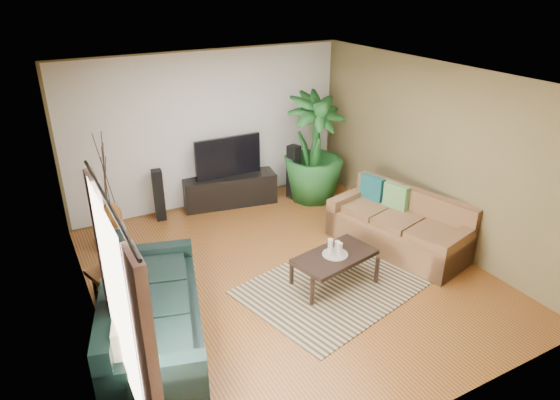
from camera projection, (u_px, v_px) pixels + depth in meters
floor at (287, 274)px, 6.96m from camera, size 5.50×5.50×0.00m
ceiling at (288, 78)px, 5.83m from camera, size 5.50×5.50×0.00m
wall_back at (209, 130)px, 8.59m from camera, size 5.00×0.00×5.00m
wall_front at (447, 296)px, 4.20m from camera, size 5.00×0.00×5.00m
wall_left at (83, 228)px, 5.31m from camera, size 0.00×5.50×5.50m
wall_right at (432, 154)px, 7.48m from camera, size 0.00×5.50×5.50m
backwall_panel at (209, 130)px, 8.58m from camera, size 4.90×0.00×4.90m
window_pane at (117, 304)px, 4.02m from camera, size 0.00×1.80×1.80m
curtain_near at (152, 387)px, 3.54m from camera, size 0.08×0.35×2.20m
curtain_far at (109, 282)px, 4.74m from camera, size 0.08×0.35×2.20m
curtain_rod at (107, 201)px, 3.66m from camera, size 0.03×1.90×0.03m
sofa_left at (153, 307)px, 5.57m from camera, size 1.61×2.54×0.85m
sofa_right at (399, 222)px, 7.45m from camera, size 1.43×2.24×0.85m
area_rug at (336, 284)px, 6.70m from camera, size 2.76×2.24×0.01m
coffee_table at (334, 269)px, 6.64m from camera, size 1.20×0.81×0.45m
candle_tray at (335, 254)px, 6.54m from camera, size 0.34×0.34×0.01m
candle_tall at (330, 247)px, 6.49m from camera, size 0.07×0.07×0.22m
candle_mid at (340, 249)px, 6.49m from camera, size 0.07×0.07×0.17m
candle_short at (337, 246)px, 6.59m from camera, size 0.07×0.07×0.14m
tv_stand at (230, 190)px, 8.93m from camera, size 1.70×0.77×0.55m
television at (228, 157)px, 8.67m from camera, size 1.20×0.07×0.71m
speaker_left at (159, 195)px, 8.31m from camera, size 0.18×0.20×0.89m
speaker_right at (294, 172)px, 9.09m from camera, size 0.24×0.25×1.01m
potted_plant at (314, 148)px, 8.86m from camera, size 1.18×1.18×1.95m
plant_pot at (312, 191)px, 9.21m from camera, size 0.36×0.36×0.28m
pedestal at (114, 236)px, 7.57m from camera, size 0.36×0.36×0.35m
vase at (111, 217)px, 7.43m from camera, size 0.32×0.32×0.45m
side_table at (118, 290)px, 6.10m from camera, size 0.69×0.69×0.58m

